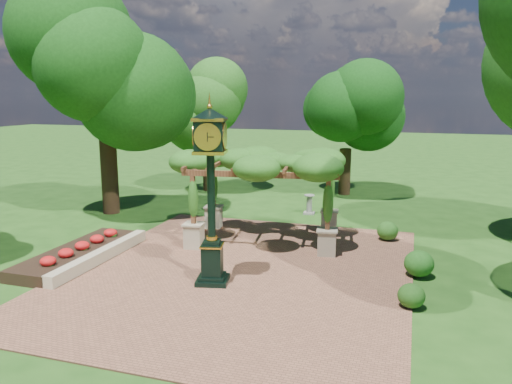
% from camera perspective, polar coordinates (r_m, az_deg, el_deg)
% --- Properties ---
extents(ground, '(120.00, 120.00, 0.00)m').
position_cam_1_polar(ground, '(14.50, -3.05, -10.41)').
color(ground, '#1E4714').
rests_on(ground, ground).
extents(brick_plaza, '(10.00, 12.00, 0.04)m').
position_cam_1_polar(brick_plaza, '(15.37, -1.72, -9.04)').
color(brick_plaza, brown).
rests_on(brick_plaza, ground).
extents(border_wall, '(0.35, 5.00, 0.40)m').
position_cam_1_polar(border_wall, '(16.93, -17.28, -6.99)').
color(border_wall, '#C6B793').
rests_on(border_wall, ground).
extents(flower_bed, '(1.50, 5.00, 0.36)m').
position_cam_1_polar(flower_bed, '(17.45, -19.72, -6.67)').
color(flower_bed, red).
rests_on(flower_bed, ground).
extents(pedestal_clock, '(1.19, 1.19, 5.03)m').
position_cam_1_polar(pedestal_clock, '(13.71, -5.19, 1.36)').
color(pedestal_clock, black).
rests_on(pedestal_clock, brick_plaza).
extents(pergola, '(5.74, 4.04, 3.36)m').
position_cam_1_polar(pergola, '(17.91, 1.07, 2.91)').
color(pergola, tan).
rests_on(pergola, brick_plaza).
extents(sundial, '(0.52, 0.52, 0.88)m').
position_cam_1_polar(sundial, '(22.56, 6.10, -1.55)').
color(sundial, gray).
rests_on(sundial, ground).
extents(shrub_front, '(0.84, 0.84, 0.62)m').
position_cam_1_polar(shrub_front, '(13.36, 17.33, -11.25)').
color(shrub_front, '#225016').
rests_on(shrub_front, brick_plaza).
extents(shrub_mid, '(1.11, 1.11, 0.78)m').
position_cam_1_polar(shrub_mid, '(15.55, 18.13, -7.78)').
color(shrub_mid, '#215A19').
rests_on(shrub_mid, brick_plaza).
extents(shrub_back, '(0.86, 0.86, 0.69)m').
position_cam_1_polar(shrub_back, '(18.98, 14.81, -4.31)').
color(shrub_back, '#28601B').
rests_on(shrub_back, brick_plaza).
extents(tree_west_near, '(5.09, 5.09, 9.51)m').
position_cam_1_polar(tree_west_near, '(23.10, -17.06, 13.68)').
color(tree_west_near, '#382416').
rests_on(tree_west_near, ground).
extents(tree_west_far, '(3.32, 3.32, 6.71)m').
position_cam_1_polar(tree_west_far, '(27.61, -5.60, 9.58)').
color(tree_west_far, black).
rests_on(tree_west_far, ground).
extents(tree_north, '(3.87, 3.87, 6.36)m').
position_cam_1_polar(tree_north, '(26.87, 10.34, 8.92)').
color(tree_north, '#342515').
rests_on(tree_north, ground).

